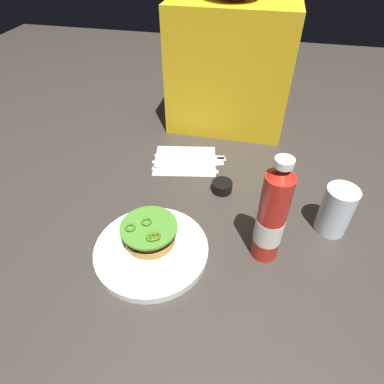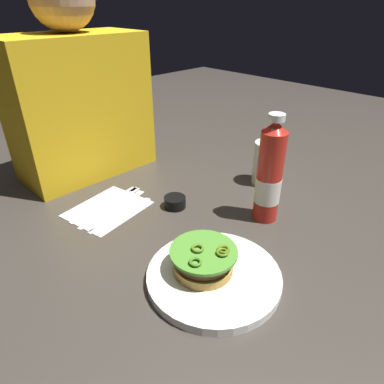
% 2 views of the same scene
% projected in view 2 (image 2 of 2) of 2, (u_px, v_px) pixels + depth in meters
% --- Properties ---
extents(ground_plane, '(3.00, 3.00, 0.00)m').
position_uv_depth(ground_plane, '(227.00, 231.00, 0.77)').
color(ground_plane, '#39332E').
extents(dinner_plate, '(0.25, 0.25, 0.02)m').
position_uv_depth(dinner_plate, '(214.00, 276.00, 0.63)').
color(dinner_plate, white).
rests_on(dinner_plate, ground_plane).
extents(burger_sandwich, '(0.12, 0.12, 0.05)m').
position_uv_depth(burger_sandwich, '(203.00, 260.00, 0.62)').
color(burger_sandwich, '#B5863B').
rests_on(burger_sandwich, dinner_plate).
extents(ketchup_bottle, '(0.06, 0.06, 0.25)m').
position_uv_depth(ketchup_bottle, '(269.00, 176.00, 0.76)').
color(ketchup_bottle, red).
rests_on(ketchup_bottle, ground_plane).
extents(water_glass, '(0.07, 0.07, 0.12)m').
position_uv_depth(water_glass, '(266.00, 163.00, 0.94)').
color(water_glass, silver).
rests_on(water_glass, ground_plane).
extents(condiment_cup, '(0.05, 0.05, 0.03)m').
position_uv_depth(condiment_cup, '(175.00, 202.00, 0.85)').
color(condiment_cup, black).
rests_on(condiment_cup, ground_plane).
extents(napkin, '(0.21, 0.18, 0.00)m').
position_uv_depth(napkin, '(108.00, 209.00, 0.85)').
color(napkin, white).
rests_on(napkin, ground_plane).
extents(spoon_utensil, '(0.19, 0.04, 0.00)m').
position_uv_depth(spoon_utensil, '(129.00, 208.00, 0.84)').
color(spoon_utensil, silver).
rests_on(spoon_utensil, napkin).
extents(table_knife, '(0.20, 0.08, 0.00)m').
position_uv_depth(table_knife, '(121.00, 205.00, 0.85)').
color(table_knife, silver).
rests_on(table_knife, napkin).
extents(butter_knife, '(0.22, 0.08, 0.00)m').
position_uv_depth(butter_knife, '(115.00, 203.00, 0.86)').
color(butter_knife, silver).
rests_on(butter_knife, napkin).
extents(steak_knife, '(0.21, 0.05, 0.00)m').
position_uv_depth(steak_knife, '(110.00, 200.00, 0.87)').
color(steak_knife, silver).
rests_on(steak_knife, napkin).
extents(fork_utensil, '(0.18, 0.05, 0.00)m').
position_uv_depth(fork_utensil, '(101.00, 199.00, 0.88)').
color(fork_utensil, silver).
rests_on(fork_utensil, napkin).
extents(diner_person, '(0.37, 0.19, 0.54)m').
position_uv_depth(diner_person, '(78.00, 95.00, 0.93)').
color(diner_person, gold).
rests_on(diner_person, ground_plane).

